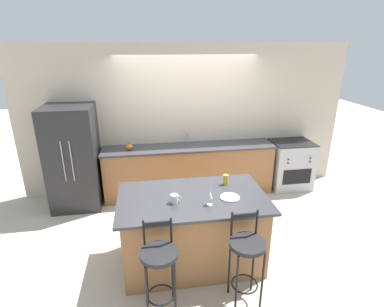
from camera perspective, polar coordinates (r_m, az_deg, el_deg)
The scene contains 14 objects.
ground_plane at distance 5.48m, azimuth 0.00°, elevation -9.02°, with size 18.00×18.00×0.00m, color beige.
wall_back at distance 5.56m, azimuth -1.03°, elevation 6.46°, with size 6.00×0.07×2.70m.
back_counter at distance 5.58m, azimuth -0.55°, elevation -3.09°, with size 3.10×0.62×0.93m.
sink_faucet at distance 5.54m, azimuth -0.86°, elevation 3.40°, with size 0.02×0.13×0.22m.
kitchen_island at distance 3.90m, azimuth 0.10°, elevation -14.26°, with size 1.80×1.06×0.94m.
refrigerator at distance 5.41m, azimuth -21.61°, elevation -0.72°, with size 0.80×0.80×1.75m.
oven_range at distance 6.12m, azimuth 18.12°, elevation -2.01°, with size 0.76×0.65×0.92m.
bar_stool_near at distance 3.19m, azimuth -6.22°, elevation -20.22°, with size 0.38×0.38×1.06m.
bar_stool_far at distance 3.34m, azimuth 10.35°, elevation -18.33°, with size 0.38×0.38×1.06m.
dinner_plate at distance 3.65m, azimuth 7.21°, elevation -8.24°, with size 0.24×0.24×0.02m.
wine_glass at distance 3.43m, azimuth 3.42°, elevation -7.85°, with size 0.07×0.07×0.18m.
coffee_mug at distance 3.51m, azimuth -3.35°, elevation -8.58°, with size 0.12×0.09×0.10m.
tumbler_cup at distance 3.95m, azimuth 6.43°, elevation -4.94°, with size 0.07×0.07×0.14m.
pumpkin_decoration at distance 5.33m, azimuth -11.86°, elevation 1.25°, with size 0.12×0.12×0.12m.
Camera 1 is at (-0.75, -4.71, 2.70)m, focal length 28.00 mm.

